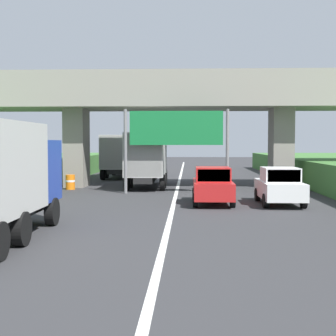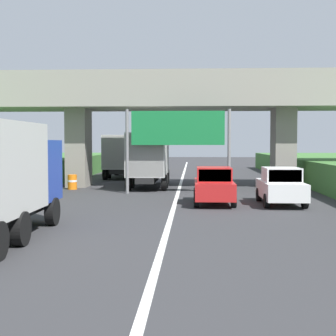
{
  "view_description": "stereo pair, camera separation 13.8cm",
  "coord_description": "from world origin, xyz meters",
  "px_view_note": "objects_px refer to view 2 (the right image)",
  "views": [
    {
      "loc": [
        0.69,
        2.07,
        2.85
      ],
      "look_at": [
        0.0,
        18.46,
        2.0
      ],
      "focal_mm": 52.28,
      "sensor_mm": 36.0,
      "label": 1
    },
    {
      "loc": [
        0.83,
        2.08,
        2.85
      ],
      "look_at": [
        0.0,
        18.46,
        2.0
      ],
      "focal_mm": 52.28,
      "sensor_mm": 36.0,
      "label": 2
    }
  ],
  "objects_px": {
    "construction_barrel_4": "(48,189)",
    "construction_barrel_5": "(72,182)",
    "truck_silver": "(150,157)",
    "construction_barrel_3": "(20,199)",
    "car_white": "(281,186)",
    "car_red": "(214,186)",
    "truck_black": "(123,154)",
    "overhead_highway_sign": "(178,133)",
    "truck_yellow": "(134,152)"
  },
  "relations": [
    {
      "from": "construction_barrel_4",
      "to": "construction_barrel_5",
      "type": "relative_size",
      "value": 1.0
    },
    {
      "from": "construction_barrel_3",
      "to": "construction_barrel_5",
      "type": "relative_size",
      "value": 1.0
    },
    {
      "from": "overhead_highway_sign",
      "to": "construction_barrel_4",
      "type": "relative_size",
      "value": 6.53
    },
    {
      "from": "truck_silver",
      "to": "car_white",
      "type": "height_order",
      "value": "truck_silver"
    },
    {
      "from": "truck_silver",
      "to": "construction_barrel_3",
      "type": "bearing_deg",
      "value": -112.52
    },
    {
      "from": "truck_yellow",
      "to": "truck_silver",
      "type": "distance_m",
      "value": 18.55
    },
    {
      "from": "car_white",
      "to": "construction_barrel_5",
      "type": "distance_m",
      "value": 13.31
    },
    {
      "from": "car_red",
      "to": "construction_barrel_4",
      "type": "height_order",
      "value": "car_red"
    },
    {
      "from": "car_white",
      "to": "car_red",
      "type": "distance_m",
      "value": 3.06
    },
    {
      "from": "overhead_highway_sign",
      "to": "car_red",
      "type": "bearing_deg",
      "value": -68.44
    },
    {
      "from": "truck_black",
      "to": "construction_barrel_5",
      "type": "distance_m",
      "value": 10.47
    },
    {
      "from": "overhead_highway_sign",
      "to": "truck_black",
      "type": "distance_m",
      "value": 13.39
    },
    {
      "from": "overhead_highway_sign",
      "to": "truck_silver",
      "type": "distance_m",
      "value": 4.61
    },
    {
      "from": "construction_barrel_4",
      "to": "truck_yellow",
      "type": "bearing_deg",
      "value": 86.62
    },
    {
      "from": "truck_black",
      "to": "truck_silver",
      "type": "bearing_deg",
      "value": -70.93
    },
    {
      "from": "car_red",
      "to": "construction_barrel_5",
      "type": "distance_m",
      "value": 10.73
    },
    {
      "from": "overhead_highway_sign",
      "to": "truck_black",
      "type": "bearing_deg",
      "value": 111.43
    },
    {
      "from": "car_red",
      "to": "construction_barrel_5",
      "type": "height_order",
      "value": "car_red"
    },
    {
      "from": "truck_yellow",
      "to": "construction_barrel_4",
      "type": "bearing_deg",
      "value": -93.38
    },
    {
      "from": "truck_black",
      "to": "construction_barrel_4",
      "type": "bearing_deg",
      "value": -96.79
    },
    {
      "from": "car_red",
      "to": "construction_barrel_5",
      "type": "relative_size",
      "value": 4.56
    },
    {
      "from": "truck_yellow",
      "to": "truck_silver",
      "type": "height_order",
      "value": "same"
    },
    {
      "from": "construction_barrel_4",
      "to": "overhead_highway_sign",
      "type": "bearing_deg",
      "value": 20.21
    },
    {
      "from": "car_white",
      "to": "overhead_highway_sign",
      "type": "bearing_deg",
      "value": 135.91
    },
    {
      "from": "car_white",
      "to": "construction_barrel_5",
      "type": "height_order",
      "value": "car_white"
    },
    {
      "from": "truck_silver",
      "to": "construction_barrel_5",
      "type": "height_order",
      "value": "truck_silver"
    },
    {
      "from": "overhead_highway_sign",
      "to": "construction_barrel_4",
      "type": "xyz_separation_m",
      "value": [
        -6.63,
        -2.44,
        -2.96
      ]
    },
    {
      "from": "overhead_highway_sign",
      "to": "car_red",
      "type": "height_order",
      "value": "overhead_highway_sign"
    },
    {
      "from": "construction_barrel_4",
      "to": "car_white",
      "type": "bearing_deg",
      "value": -11.21
    },
    {
      "from": "overhead_highway_sign",
      "to": "construction_barrel_5",
      "type": "distance_m",
      "value": 7.48
    },
    {
      "from": "car_white",
      "to": "construction_barrel_4",
      "type": "height_order",
      "value": "car_white"
    },
    {
      "from": "truck_silver",
      "to": "car_white",
      "type": "xyz_separation_m",
      "value": [
        6.81,
        -8.63,
        -1.08
      ]
    },
    {
      "from": "truck_yellow",
      "to": "car_white",
      "type": "height_order",
      "value": "truck_yellow"
    },
    {
      "from": "construction_barrel_3",
      "to": "overhead_highway_sign",
      "type": "bearing_deg",
      "value": 47.39
    },
    {
      "from": "car_red",
      "to": "truck_yellow",
      "type": "bearing_deg",
      "value": 104.64
    },
    {
      "from": "truck_black",
      "to": "construction_barrel_3",
      "type": "distance_m",
      "value": 19.55
    },
    {
      "from": "truck_black",
      "to": "truck_silver",
      "type": "height_order",
      "value": "same"
    },
    {
      "from": "truck_yellow",
      "to": "construction_barrel_5",
      "type": "distance_m",
      "value": 20.12
    },
    {
      "from": "construction_barrel_3",
      "to": "truck_yellow",
      "type": "bearing_deg",
      "value": 87.46
    },
    {
      "from": "truck_yellow",
      "to": "truck_black",
      "type": "distance_m",
      "value": 9.79
    },
    {
      "from": "car_white",
      "to": "car_red",
      "type": "bearing_deg",
      "value": 177.55
    },
    {
      "from": "truck_yellow",
      "to": "construction_barrel_4",
      "type": "distance_m",
      "value": 24.7
    },
    {
      "from": "truck_yellow",
      "to": "construction_barrel_3",
      "type": "distance_m",
      "value": 29.27
    },
    {
      "from": "construction_barrel_4",
      "to": "construction_barrel_5",
      "type": "xyz_separation_m",
      "value": [
        0.11,
        4.59,
        0.0
      ]
    },
    {
      "from": "overhead_highway_sign",
      "to": "construction_barrel_3",
      "type": "bearing_deg",
      "value": -132.61
    },
    {
      "from": "overhead_highway_sign",
      "to": "car_red",
      "type": "relative_size",
      "value": 1.43
    },
    {
      "from": "truck_yellow",
      "to": "construction_barrel_3",
      "type": "relative_size",
      "value": 8.11
    },
    {
      "from": "car_white",
      "to": "construction_barrel_3",
      "type": "height_order",
      "value": "car_white"
    },
    {
      "from": "truck_yellow",
      "to": "truck_black",
      "type": "bearing_deg",
      "value": -88.17
    },
    {
      "from": "truck_silver",
      "to": "construction_barrel_3",
      "type": "height_order",
      "value": "truck_silver"
    }
  ]
}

